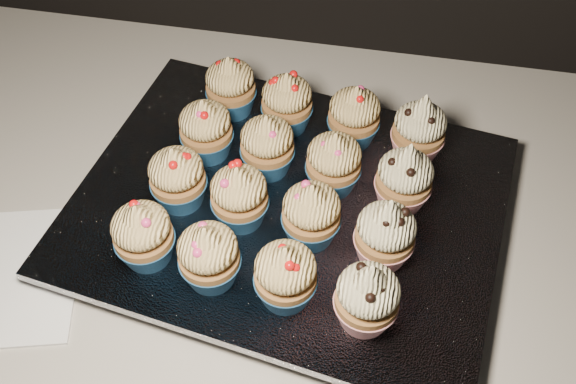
# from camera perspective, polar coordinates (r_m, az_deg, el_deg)

# --- Properties ---
(cabinet) EXTENTS (2.40, 0.60, 0.86)m
(cabinet) POSITION_cam_1_polar(r_m,az_deg,el_deg) (1.18, 8.50, -16.19)
(cabinet) COLOR black
(cabinet) RESTS_ON ground
(worktop) EXTENTS (2.44, 0.64, 0.04)m
(worktop) POSITION_cam_1_polar(r_m,az_deg,el_deg) (0.79, 12.26, -3.19)
(worktop) COLOR beige
(worktop) RESTS_ON cabinet
(baking_tray) EXTENTS (0.48, 0.39, 0.02)m
(baking_tray) POSITION_cam_1_polar(r_m,az_deg,el_deg) (0.75, 0.00, -1.89)
(baking_tray) COLOR black
(baking_tray) RESTS_ON worktop
(foil_lining) EXTENTS (0.52, 0.44, 0.01)m
(foil_lining) POSITION_cam_1_polar(r_m,az_deg,el_deg) (0.73, 0.00, -1.09)
(foil_lining) COLOR silver
(foil_lining) RESTS_ON baking_tray
(cupcake_0) EXTENTS (0.06, 0.06, 0.08)m
(cupcake_0) POSITION_cam_1_polar(r_m,az_deg,el_deg) (0.67, -12.77, -3.69)
(cupcake_0) COLOR navy
(cupcake_0) RESTS_ON foil_lining
(cupcake_1) EXTENTS (0.06, 0.06, 0.08)m
(cupcake_1) POSITION_cam_1_polar(r_m,az_deg,el_deg) (0.64, -7.04, -5.66)
(cupcake_1) COLOR navy
(cupcake_1) RESTS_ON foil_lining
(cupcake_2) EXTENTS (0.06, 0.06, 0.08)m
(cupcake_2) POSITION_cam_1_polar(r_m,az_deg,el_deg) (0.63, -0.23, -7.41)
(cupcake_2) COLOR navy
(cupcake_2) RESTS_ON foil_lining
(cupcake_3) EXTENTS (0.06, 0.06, 0.10)m
(cupcake_3) POSITION_cam_1_polar(r_m,az_deg,el_deg) (0.62, 7.06, -9.24)
(cupcake_3) COLOR #A61728
(cupcake_3) RESTS_ON foil_lining
(cupcake_4) EXTENTS (0.06, 0.06, 0.08)m
(cupcake_4) POSITION_cam_1_polar(r_m,az_deg,el_deg) (0.71, -9.80, 1.25)
(cupcake_4) COLOR navy
(cupcake_4) RESTS_ON foil_lining
(cupcake_5) EXTENTS (0.06, 0.06, 0.08)m
(cupcake_5) POSITION_cam_1_polar(r_m,az_deg,el_deg) (0.68, -4.35, -0.39)
(cupcake_5) COLOR navy
(cupcake_5) RESTS_ON foil_lining
(cupcake_6) EXTENTS (0.06, 0.06, 0.08)m
(cupcake_6) POSITION_cam_1_polar(r_m,az_deg,el_deg) (0.67, 2.08, -1.97)
(cupcake_6) COLOR navy
(cupcake_6) RESTS_ON foil_lining
(cupcake_7) EXTENTS (0.06, 0.06, 0.10)m
(cupcake_7) POSITION_cam_1_polar(r_m,az_deg,el_deg) (0.66, 8.64, -3.66)
(cupcake_7) COLOR #A61728
(cupcake_7) RESTS_ON foil_lining
(cupcake_8) EXTENTS (0.06, 0.06, 0.08)m
(cupcake_8) POSITION_cam_1_polar(r_m,az_deg,el_deg) (0.76, -7.30, 5.51)
(cupcake_8) COLOR navy
(cupcake_8) RESTS_ON foil_lining
(cupcake_9) EXTENTS (0.06, 0.06, 0.08)m
(cupcake_9) POSITION_cam_1_polar(r_m,az_deg,el_deg) (0.73, -1.86, 4.15)
(cupcake_9) COLOR navy
(cupcake_9) RESTS_ON foil_lining
(cupcake_10) EXTENTS (0.06, 0.06, 0.08)m
(cupcake_10) POSITION_cam_1_polar(r_m,az_deg,el_deg) (0.72, 4.08, 2.60)
(cupcake_10) COLOR navy
(cupcake_10) RESTS_ON foil_lining
(cupcake_11) EXTENTS (0.06, 0.06, 0.10)m
(cupcake_11) POSITION_cam_1_polar(r_m,az_deg,el_deg) (0.71, 10.30, 1.20)
(cupcake_11) COLOR #A61728
(cupcake_11) RESTS_ON foil_lining
(cupcake_12) EXTENTS (0.06, 0.06, 0.08)m
(cupcake_12) POSITION_cam_1_polar(r_m,az_deg,el_deg) (0.81, -5.12, 9.30)
(cupcake_12) COLOR navy
(cupcake_12) RESTS_ON foil_lining
(cupcake_13) EXTENTS (0.06, 0.06, 0.08)m
(cupcake_13) POSITION_cam_1_polar(r_m,az_deg,el_deg) (0.78, -0.10, 7.93)
(cupcake_13) COLOR navy
(cupcake_13) RESTS_ON foil_lining
(cupcake_14) EXTENTS (0.06, 0.06, 0.08)m
(cupcake_14) POSITION_cam_1_polar(r_m,az_deg,el_deg) (0.77, 5.89, 6.72)
(cupcake_14) COLOR navy
(cupcake_14) RESTS_ON foil_lining
(cupcake_15) EXTENTS (0.06, 0.06, 0.10)m
(cupcake_15) POSITION_cam_1_polar(r_m,az_deg,el_deg) (0.76, 11.57, 5.45)
(cupcake_15) COLOR #A61728
(cupcake_15) RESTS_ON foil_lining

